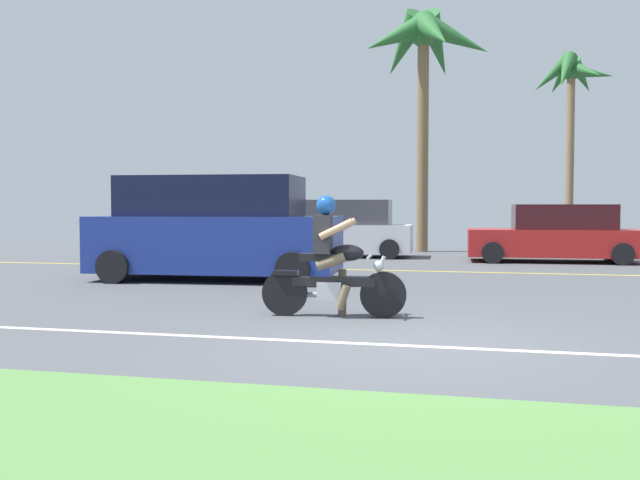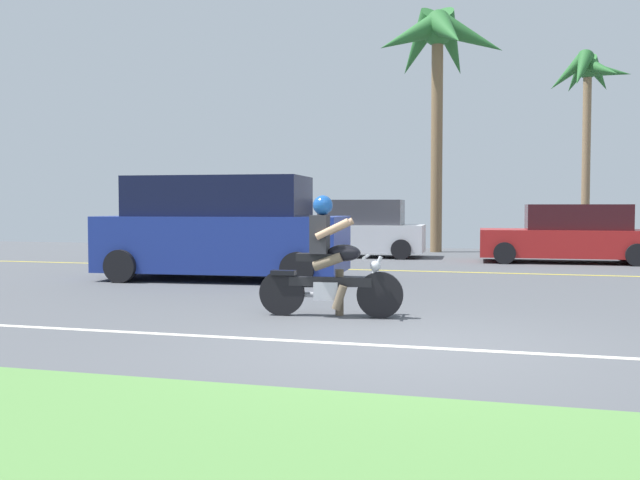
% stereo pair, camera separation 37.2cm
% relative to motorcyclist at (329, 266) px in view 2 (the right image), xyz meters
% --- Properties ---
extents(ground, '(56.00, 30.00, 0.04)m').
position_rel_motorcyclist_xyz_m(ground, '(1.19, 1.27, -0.70)').
color(ground, '#4C4F54').
extents(lane_line_near, '(50.40, 0.12, 0.01)m').
position_rel_motorcyclist_xyz_m(lane_line_near, '(1.19, -1.79, -0.68)').
color(lane_line_near, silver).
rests_on(lane_line_near, ground).
extents(lane_line_far, '(50.40, 0.12, 0.01)m').
position_rel_motorcyclist_xyz_m(lane_line_far, '(1.19, 7.03, -0.68)').
color(lane_line_far, yellow).
rests_on(lane_line_far, ground).
extents(motorcyclist, '(1.93, 0.63, 1.62)m').
position_rel_motorcyclist_xyz_m(motorcyclist, '(0.00, 0.00, 0.00)').
color(motorcyclist, black).
rests_on(motorcyclist, ground).
extents(suv_nearby, '(5.14, 2.56, 2.07)m').
position_rel_motorcyclist_xyz_m(suv_nearby, '(-3.34, 4.19, 0.32)').
color(suv_nearby, navy).
rests_on(suv_nearby, ground).
extents(parked_car_0, '(3.89, 2.12, 1.42)m').
position_rel_motorcyclist_xyz_m(parked_car_0, '(-6.85, 10.83, -0.02)').
color(parked_car_0, '#232328').
rests_on(parked_car_0, ground).
extents(parked_car_1, '(4.17, 1.99, 1.66)m').
position_rel_motorcyclist_xyz_m(parked_car_1, '(-2.15, 11.21, 0.08)').
color(parked_car_1, silver).
rests_on(parked_car_1, ground).
extents(parked_car_2, '(4.47, 2.08, 1.52)m').
position_rel_motorcyclist_xyz_m(parked_car_2, '(3.70, 10.60, 0.03)').
color(parked_car_2, '#AD1E1E').
rests_on(parked_car_2, ground).
extents(palm_tree_0, '(2.58, 2.45, 6.27)m').
position_rel_motorcyclist_xyz_m(palm_tree_0, '(4.45, 14.64, 4.54)').
color(palm_tree_0, '#846B4C').
rests_on(palm_tree_0, ground).
extents(palm_tree_1, '(4.21, 4.23, 7.93)m').
position_rel_motorcyclist_xyz_m(palm_tree_1, '(-0.11, 14.11, 5.81)').
color(palm_tree_1, brown).
rests_on(palm_tree_1, ground).
extents(motorcyclist_distant, '(0.56, 1.60, 1.35)m').
position_rel_motorcyclist_xyz_m(motorcyclist_distant, '(-5.16, 6.10, -0.11)').
color(motorcyclist_distant, black).
rests_on(motorcyclist_distant, ground).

